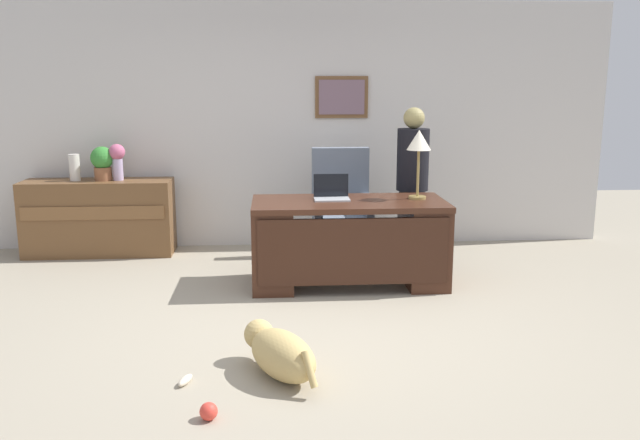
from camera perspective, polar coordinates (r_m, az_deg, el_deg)
ground_plane at (r=5.23m, az=-0.79°, el=-8.77°), size 12.00×12.00×0.00m
back_wall at (r=7.50m, az=-1.92°, el=8.12°), size 7.00×0.16×2.70m
desk at (r=6.05m, az=2.51°, el=-1.72°), size 1.75×0.80×0.78m
credenza at (r=7.52m, az=-18.42°, el=0.21°), size 1.56×0.50×0.80m
armchair at (r=6.95m, az=1.86°, el=0.79°), size 0.60×0.59×1.15m
person_standing at (r=6.77m, az=7.91°, el=3.01°), size 0.32×0.32×1.59m
dog_lying at (r=4.30m, az=-3.47°, el=-11.28°), size 0.57×0.71×0.30m
laptop at (r=6.06m, az=0.99°, el=2.32°), size 0.32×0.22×0.22m
desk_lamp at (r=6.10m, az=8.48°, el=6.42°), size 0.22×0.22×0.63m
vase_with_flowers at (r=7.37m, az=-17.00°, el=5.09°), size 0.17×0.17×0.38m
vase_empty at (r=7.49m, az=-20.31°, el=4.25°), size 0.11×0.11×0.28m
potted_plant at (r=7.41m, az=-18.17°, el=4.77°), size 0.24×0.24×0.36m
dog_toy_ball at (r=3.87m, az=-9.53°, el=-15.89°), size 0.10×0.10×0.10m
dog_toy_bone at (r=4.31m, az=-11.47°, el=-13.32°), size 0.10×0.16×0.05m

